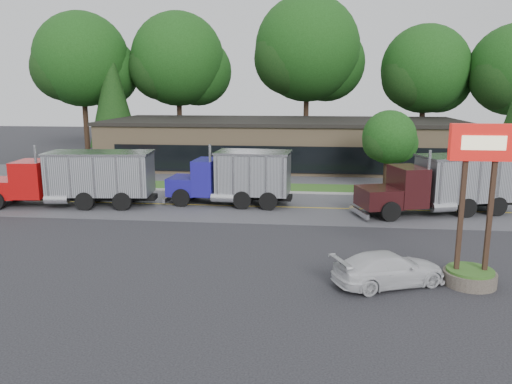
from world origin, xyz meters
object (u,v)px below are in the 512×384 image
at_px(dump_truck_maroon, 446,183).
at_px(dump_truck_red, 77,177).
at_px(rally_car, 389,269).
at_px(bilo_sign, 474,232).
at_px(dump_truck_blue, 237,176).

bearing_deg(dump_truck_maroon, dump_truck_red, -15.49).
height_order(dump_truck_red, rally_car, dump_truck_red).
distance_m(dump_truck_maroon, rally_car, 12.44).
xyz_separation_m(bilo_sign, dump_truck_red, (-20.18, 10.51, -0.21)).
distance_m(bilo_sign, dump_truck_blue, 15.88).
xyz_separation_m(dump_truck_red, dump_truck_blue, (9.69, 1.41, -0.01)).
bearing_deg(dump_truck_blue, bilo_sign, 135.10).
bearing_deg(rally_car, bilo_sign, -106.25).
relative_size(bilo_sign, dump_truck_red, 0.54).
distance_m(bilo_sign, rally_car, 3.33).
xyz_separation_m(dump_truck_blue, rally_car, (7.49, -12.28, -1.18)).
distance_m(bilo_sign, dump_truck_red, 22.75).
xyz_separation_m(dump_truck_blue, dump_truck_maroon, (12.33, -0.88, 0.01)).
height_order(bilo_sign, dump_truck_maroon, bilo_sign).
bearing_deg(dump_truck_maroon, rally_car, 50.12).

